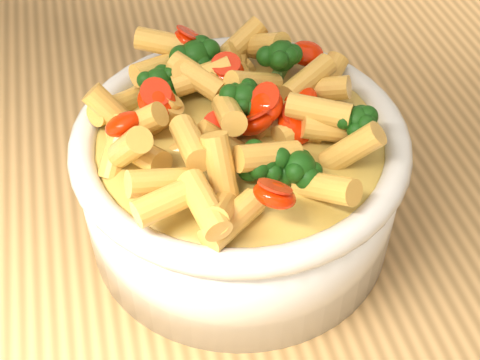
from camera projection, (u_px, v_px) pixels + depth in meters
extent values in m
cube|color=tan|center=(182.00, 191.00, 0.57)|extent=(1.20, 0.80, 0.04)
cylinder|color=tan|center=(457.00, 174.00, 1.23)|extent=(0.05, 0.05, 0.86)
cylinder|color=silver|center=(240.00, 184.00, 0.49)|extent=(0.23, 0.23, 0.09)
ellipsoid|color=silver|center=(240.00, 210.00, 0.51)|extent=(0.21, 0.21, 0.03)
torus|color=silver|center=(240.00, 139.00, 0.46)|extent=(0.23, 0.23, 0.02)
ellipsoid|color=#F0C551|center=(240.00, 139.00, 0.46)|extent=(0.20, 0.20, 0.02)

